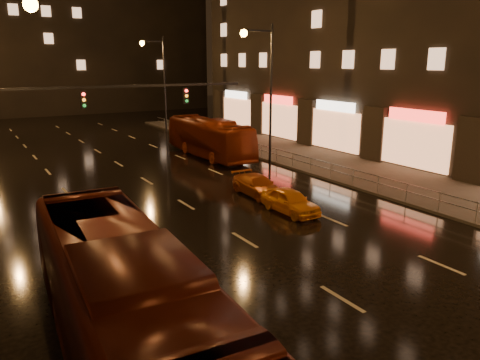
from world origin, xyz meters
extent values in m
plane|color=black|center=(0.00, 20.00, 0.00)|extent=(140.00, 140.00, 0.00)
cube|color=#38332D|center=(13.50, 15.00, 0.07)|extent=(7.00, 70.00, 0.15)
cube|color=black|center=(-2.00, 20.00, 6.10)|extent=(15.20, 0.14, 0.14)
cube|color=black|center=(-4.00, 20.00, 5.45)|extent=(0.32, 0.18, 0.95)
cube|color=black|center=(2.00, 20.00, 5.45)|extent=(0.32, 0.18, 0.95)
sphere|color=#FF1E19|center=(-4.00, 19.88, 5.75)|extent=(0.18, 0.18, 0.18)
cylinder|color=#99999E|center=(10.20, 44.00, 0.65)|extent=(0.04, 0.04, 1.00)
cube|color=#99999E|center=(10.20, 18.00, 1.10)|extent=(0.05, 56.00, 0.05)
cube|color=#99999E|center=(10.20, 18.00, 0.70)|extent=(0.05, 56.00, 0.05)
imported|color=#4E160B|center=(-7.00, 4.19, 1.70)|extent=(3.57, 12.35, 3.40)
imported|color=maroon|center=(7.20, 27.13, 1.52)|extent=(2.70, 10.93, 3.04)
imported|color=orange|center=(3.93, 12.00, 0.61)|extent=(1.52, 3.63, 1.23)
imported|color=#BC5011|center=(4.29, 15.54, 0.57)|extent=(1.68, 3.97, 1.14)
camera|label=1|loc=(-9.88, -6.01, 7.42)|focal=35.00mm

